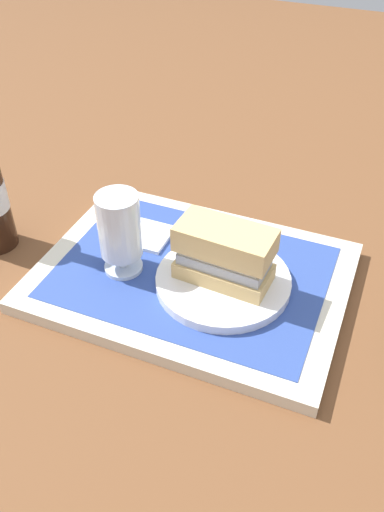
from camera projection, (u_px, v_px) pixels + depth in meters
ground_plane at (192, 282)px, 0.80m from camera, size 3.00×3.00×0.00m
tray at (192, 277)px, 0.79m from camera, size 0.44×0.32×0.02m
placemat at (192, 271)px, 0.78m from camera, size 0.38×0.27×0.00m
plate at (223, 281)px, 0.76m from camera, size 0.19×0.19×0.01m
sandwich at (222, 253)px, 0.73m from camera, size 0.14×0.07×0.08m
beer_glass at (120, 232)px, 0.75m from camera, size 0.06×0.06×0.12m
napkin_folded at (141, 234)px, 0.85m from camera, size 0.09×0.07×0.01m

